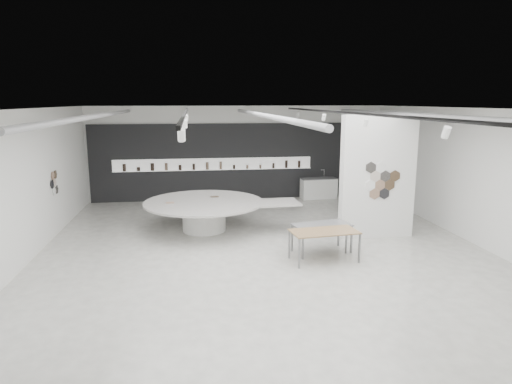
{
  "coord_description": "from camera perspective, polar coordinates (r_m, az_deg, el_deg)",
  "views": [
    {
      "loc": [
        -1.85,
        -11.53,
        3.99
      ],
      "look_at": [
        -0.07,
        1.2,
        1.42
      ],
      "focal_mm": 32.0,
      "sensor_mm": 36.0,
      "label": 1
    }
  ],
  "objects": [
    {
      "name": "sample_table_wood",
      "position": [
        11.64,
        8.53,
        -5.1
      ],
      "size": [
        1.76,
        1.02,
        0.78
      ],
      "rotation": [
        0.0,
        0.0,
        0.11
      ],
      "color": "olive",
      "rests_on": "ground"
    },
    {
      "name": "partition_column",
      "position": [
        13.8,
        14.96,
        1.8
      ],
      "size": [
        2.2,
        0.38,
        3.6
      ],
      "color": "white",
      "rests_on": "ground"
    },
    {
      "name": "display_island",
      "position": [
        14.27,
        -6.2,
        -2.43
      ],
      "size": [
        4.91,
        3.94,
        0.95
      ],
      "rotation": [
        0.0,
        0.0,
        0.07
      ],
      "color": "white",
      "rests_on": "ground"
    },
    {
      "name": "sample_table_stone",
      "position": [
        12.27,
        8.24,
        -4.31
      ],
      "size": [
        1.63,
        1.05,
        0.78
      ],
      "rotation": [
        0.0,
        0.0,
        0.21
      ],
      "color": "slate",
      "rests_on": "ground"
    },
    {
      "name": "back_wall_display",
      "position": [
        18.71,
        -2.48,
        3.79
      ],
      "size": [
        11.8,
        0.27,
        3.1
      ],
      "color": "black",
      "rests_on": "ground"
    },
    {
      "name": "kitchen_counter",
      "position": [
        19.11,
        7.83,
        0.47
      ],
      "size": [
        1.54,
        0.7,
        1.18
      ],
      "rotation": [
        0.0,
        0.0,
        0.08
      ],
      "color": "white",
      "rests_on": "ground"
    },
    {
      "name": "room",
      "position": [
        11.82,
        0.68,
        1.99
      ],
      "size": [
        12.02,
        14.02,
        3.82
      ],
      "color": "beige",
      "rests_on": "ground"
    }
  ]
}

